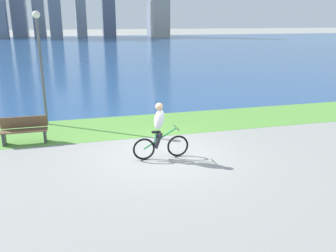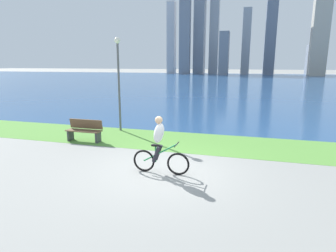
# 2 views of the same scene
# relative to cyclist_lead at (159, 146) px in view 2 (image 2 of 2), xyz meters

# --- Properties ---
(ground_plane) EXTENTS (300.00, 300.00, 0.00)m
(ground_plane) POSITION_rel_cyclist_lead_xyz_m (0.12, 0.21, -0.84)
(ground_plane) COLOR gray
(grass_strip_bayside) EXTENTS (120.00, 3.11, 0.01)m
(grass_strip_bayside) POSITION_rel_cyclist_lead_xyz_m (0.12, 3.58, -0.84)
(grass_strip_bayside) COLOR #59933D
(grass_strip_bayside) RESTS_ON ground
(bay_water_surface) EXTENTS (300.00, 81.27, 0.00)m
(bay_water_surface) POSITION_rel_cyclist_lead_xyz_m (0.12, 45.77, -0.84)
(bay_water_surface) COLOR navy
(bay_water_surface) RESTS_ON ground
(cyclist_lead) EXTENTS (1.72, 0.52, 1.71)m
(cyclist_lead) POSITION_rel_cyclist_lead_xyz_m (0.00, 0.00, 0.00)
(cyclist_lead) COLOR black
(cyclist_lead) RESTS_ON ground
(bench_near_path) EXTENTS (1.50, 0.47, 0.90)m
(bench_near_path) POSITION_rel_cyclist_lead_xyz_m (-4.07, 2.55, -0.39)
(bench_near_path) COLOR brown
(bench_near_path) RESTS_ON ground
(lamppost_tall) EXTENTS (0.28, 0.28, 4.33)m
(lamppost_tall) POSITION_rel_cyclist_lead_xyz_m (-3.48, 4.74, 1.95)
(lamppost_tall) COLOR #595960
(lamppost_tall) RESTS_ON ground
(city_skyline_far_shore) EXTENTS (43.32, 12.53, 25.00)m
(city_skyline_far_shore) POSITION_rel_cyclist_lead_xyz_m (0.40, 78.90, 9.10)
(city_skyline_far_shore) COLOR #B7B7BC
(city_skyline_far_shore) RESTS_ON ground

